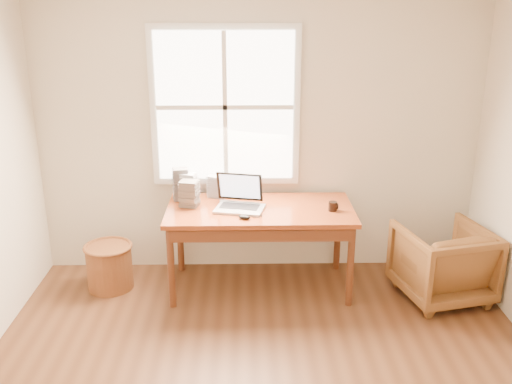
# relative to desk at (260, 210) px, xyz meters

# --- Properties ---
(room_shell) EXTENTS (4.04, 4.54, 2.64)m
(room_shell) POSITION_rel_desk_xyz_m (-0.02, -1.64, 0.59)
(room_shell) COLOR brown
(room_shell) RESTS_ON ground
(desk) EXTENTS (1.60, 0.80, 0.04)m
(desk) POSITION_rel_desk_xyz_m (0.00, 0.00, 0.00)
(desk) COLOR brown
(desk) RESTS_ON room_shell
(armchair) EXTENTS (0.84, 0.86, 0.65)m
(armchair) POSITION_rel_desk_xyz_m (1.55, -0.22, -0.40)
(armchair) COLOR brown
(armchair) RESTS_ON room_shell
(wicker_stool) EXTENTS (0.53, 0.53, 0.40)m
(wicker_stool) POSITION_rel_desk_xyz_m (-1.33, 0.00, -0.53)
(wicker_stool) COLOR brown
(wicker_stool) RESTS_ON room_shell
(laptop) EXTENTS (0.47, 0.48, 0.29)m
(laptop) POSITION_rel_desk_xyz_m (-0.18, -0.05, 0.16)
(laptop) COLOR #AAADB1
(laptop) RESTS_ON desk
(mouse) EXTENTS (0.12, 0.10, 0.03)m
(mouse) POSITION_rel_desk_xyz_m (-0.13, -0.26, 0.04)
(mouse) COLOR black
(mouse) RESTS_ON desk
(coffee_mug) EXTENTS (0.07, 0.07, 0.08)m
(coffee_mug) POSITION_rel_desk_xyz_m (0.61, -0.08, 0.06)
(coffee_mug) COLOR black
(coffee_mug) RESTS_ON desk
(cd_stack_a) EXTENTS (0.15, 0.14, 0.25)m
(cd_stack_a) POSITION_rel_desk_xyz_m (-0.63, 0.21, 0.15)
(cd_stack_a) COLOR silver
(cd_stack_a) RESTS_ON desk
(cd_stack_b) EXTENTS (0.18, 0.16, 0.23)m
(cd_stack_b) POSITION_rel_desk_xyz_m (-0.61, 0.06, 0.14)
(cd_stack_b) COLOR #29292E
(cd_stack_b) RESTS_ON desk
(cd_stack_c) EXTENTS (0.15, 0.14, 0.29)m
(cd_stack_c) POSITION_rel_desk_xyz_m (-0.70, 0.23, 0.17)
(cd_stack_c) COLOR gray
(cd_stack_c) RESTS_ON desk
(cd_stack_d) EXTENTS (0.20, 0.18, 0.20)m
(cd_stack_d) POSITION_rel_desk_xyz_m (-0.37, 0.31, 0.12)
(cd_stack_d) COLOR silver
(cd_stack_d) RESTS_ON desk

